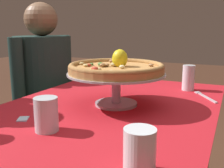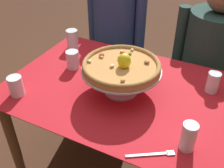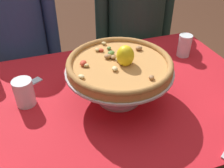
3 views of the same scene
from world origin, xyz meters
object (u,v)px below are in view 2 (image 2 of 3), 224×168
Objects in this scene: diner_right at (207,67)px; water_glass_front_left at (16,87)px; pizza at (122,65)px; water_glass_side_left at (73,61)px; water_glass_front_right at (188,138)px; pizza_stand at (121,75)px; sugar_packet at (92,58)px; dinner_fork at (153,154)px; water_glass_back_right at (213,83)px; diner_left at (115,41)px; water_glass_back_left at (72,40)px.

water_glass_front_left is at bearing -131.44° from diner_right.
pizza reaches higher than water_glass_side_left.
pizza_stand is at bearing 150.36° from water_glass_front_right.
pizza is 0.43m from sugar_packet.
sugar_packet is at bearing 137.49° from dinner_fork.
water_glass_back_right is at bearing 26.78° from pizza.
diner_right is (-0.05, 0.92, -0.19)m from water_glass_front_right.
dinner_fork is at bearing -93.26° from diner_right.
sugar_packet is 0.83m from diner_right.
water_glass_back_left is at bearing -106.91° from diner_left.
water_glass_front_right is at bearing -29.64° from pizza_stand.
water_glass_back_left is 0.21m from sugar_packet.
diner_left reaches higher than sugar_packet.
pizza_stand is 3.20× the size of water_glass_back_left.
diner_left is 0.75m from diner_right.
water_glass_side_left is at bearing 166.90° from pizza.
water_glass_front_right is (0.42, -0.24, -0.05)m from pizza_stand.
pizza is 0.51m from water_glass_back_right.
diner_right is at bearing 86.74° from dinner_fork.
diner_left reaches higher than water_glass_front_right.
pizza is at bearing 150.31° from water_glass_front_right.
water_glass_back_right is (0.44, 0.22, -0.11)m from pizza.
water_glass_back_left is (-0.51, 0.30, -0.11)m from pizza.
water_glass_front_right reaches higher than water_glass_back_left.
diner_right is (0.87, 0.38, -0.18)m from water_glass_back_left.
water_glass_back_right is (0.02, 0.46, -0.01)m from water_glass_front_right.
water_glass_side_left is 0.85m from water_glass_front_right.
pizza_stand is 0.84m from diner_left.
water_glass_front_left is (-0.48, -0.27, -0.06)m from pizza_stand.
pizza is 3.53× the size of water_glass_back_right.
diner_left is (-0.38, 0.72, -0.21)m from pizza_stand.
diner_right is (-0.08, 0.46, -0.18)m from water_glass_back_right.
water_glass_side_left is at bearing -170.36° from water_glass_back_right.
diner_left is (-0.38, 0.72, -0.27)m from pizza.
sugar_packet is (-0.32, 0.23, -0.16)m from pizza.
pizza_stand is at bearing -36.38° from sugar_packet.
water_glass_side_left is at bearing 157.59° from water_glass_front_right.
pizza reaches higher than water_glass_back_left.
pizza is 0.33× the size of diner_right.
pizza_stand is 2.27× the size of dinner_fork.
dinner_fork is 0.15× the size of diner_right.
water_glass_front_right is 0.73× the size of dinner_fork.
dinner_fork is 0.15× the size of diner_left.
pizza_stand is 3.74× the size of water_glass_side_left.
water_glass_back_left is 0.58m from water_glass_front_left.
water_glass_front_right is 1.03× the size of water_glass_back_left.
diner_right reaches higher than water_glass_front_right.
diner_right is (0.36, 0.68, -0.23)m from pizza_stand.
water_glass_back_left is 1.20× the size of water_glass_front_left.
diner_right is (0.75, -0.04, -0.02)m from diner_left.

